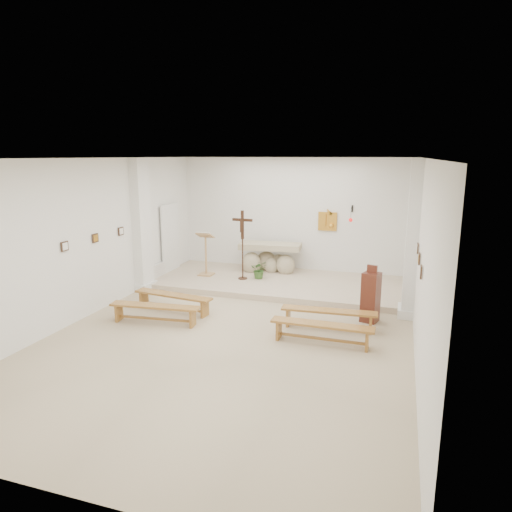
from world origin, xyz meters
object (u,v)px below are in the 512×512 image
(crucifix_stand, at_px, (242,240))
(lectern, at_px, (206,254))
(altar, at_px, (269,259))
(bench_left_front, at_px, (173,298))
(bench_left_second, at_px, (155,310))
(donation_pedestal, at_px, (371,297))
(bench_right_second, at_px, (322,329))
(bench_right_front, at_px, (329,315))

(crucifix_stand, bearing_deg, lectern, -179.66)
(altar, bearing_deg, bench_left_front, -113.42)
(lectern, distance_m, bench_left_second, 3.61)
(donation_pedestal, height_order, bench_right_second, donation_pedestal)
(crucifix_stand, relative_size, donation_pedestal, 1.53)
(bench_right_front, xyz_separation_m, bench_left_second, (-3.61, -0.83, 0.00))
(bench_left_second, xyz_separation_m, bench_right_second, (3.61, -0.00, 0.00))
(lectern, distance_m, bench_right_front, 4.86)
(bench_left_second, bearing_deg, altar, 69.11)
(bench_right_front, bearing_deg, lectern, 141.94)
(altar, xyz_separation_m, bench_right_front, (2.37, -3.75, -0.20))
(bench_left_second, bearing_deg, bench_left_front, 84.28)
(crucifix_stand, xyz_separation_m, bench_left_front, (-0.77, -2.66, -0.95))
(bench_left_front, height_order, bench_right_front, same)
(altar, xyz_separation_m, lectern, (-1.62, -1.02, 0.28))
(lectern, relative_size, bench_left_second, 0.65)
(donation_pedestal, xyz_separation_m, bench_left_second, (-4.40, -1.55, -0.25))
(bench_left_front, height_order, bench_left_second, same)
(bench_left_front, bearing_deg, bench_right_second, -5.44)
(crucifix_stand, relative_size, bench_right_second, 0.98)
(bench_right_second, bearing_deg, crucifix_stand, 129.64)
(donation_pedestal, height_order, bench_left_second, donation_pedestal)
(altar, relative_size, lectern, 1.44)
(bench_left_second, bearing_deg, crucifix_stand, 71.81)
(crucifix_stand, height_order, bench_right_front, crucifix_stand)
(donation_pedestal, distance_m, bench_right_front, 1.10)
(crucifix_stand, relative_size, bench_left_second, 0.97)
(lectern, bearing_deg, donation_pedestal, -21.83)
(altar, relative_size, bench_left_second, 0.94)
(bench_right_front, distance_m, bench_right_second, 0.83)
(altar, height_order, lectern, lectern)
(altar, bearing_deg, lectern, -153.01)
(bench_left_front, bearing_deg, crucifix_stand, 81.30)
(crucifix_stand, bearing_deg, bench_left_front, -102.48)
(bench_right_second, bearing_deg, bench_left_front, 167.65)
(lectern, xyz_separation_m, donation_pedestal, (4.77, -2.01, -0.23))
(altar, relative_size, crucifix_stand, 0.97)
(crucifix_stand, xyz_separation_m, bench_right_second, (2.84, -3.49, -0.95))
(crucifix_stand, bearing_deg, bench_right_second, -47.23)
(donation_pedestal, xyz_separation_m, bench_left_front, (-4.40, -0.72, -0.25))
(crucifix_stand, height_order, bench_left_second, crucifix_stand)
(bench_left_second, bearing_deg, donation_pedestal, 13.66)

